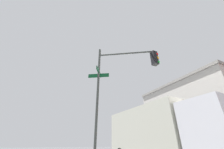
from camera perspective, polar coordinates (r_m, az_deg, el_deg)
The scene contains 3 objects.
traffic_signal_near at distance 6.91m, azimuth 5.04°, elevation -0.63°, with size 2.20×3.22×6.16m.
building_stucco at distance 31.77m, azimuth 39.74°, elevation -14.50°, with size 14.58×23.16×10.02m.
box_truck_second at distance 9.50m, azimuth 19.06°, elevation -22.14°, with size 8.35×2.75×3.45m.
Camera 1 is at (-1.24, -8.90, 1.28)m, focal length 21.55 mm.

